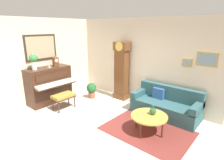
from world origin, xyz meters
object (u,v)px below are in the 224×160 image
object	(u,v)px
piano	(49,85)
green_jug	(153,111)
piano_bench	(63,97)
teacup	(49,67)
potted_plant	(91,89)
couch	(166,105)
mantel_clock	(56,61)
grandfather_clock	(121,73)
coffee_table	(149,117)
flower_vase	(34,60)

from	to	relation	value
piano	green_jug	bearing A→B (deg)	9.71
piano_bench	teacup	size ratio (longest dim) A/B	6.03
piano	potted_plant	bearing A→B (deg)	55.90
couch	mantel_clock	size ratio (longest dim) A/B	5.00
grandfather_clock	piano	bearing A→B (deg)	-131.88
teacup	green_jug	xyz separation A→B (m)	(3.54, 0.57, -0.70)
coffee_table	couch	bearing A→B (deg)	94.48
grandfather_clock	couch	size ratio (longest dim) A/B	1.07
piano_bench	grandfather_clock	distance (m)	2.13
grandfather_clock	coffee_table	distance (m)	2.37
potted_plant	teacup	bearing A→B (deg)	-123.76
mantel_clock	teacup	bearing A→B (deg)	-82.59
mantel_clock	green_jug	xyz separation A→B (m)	(3.57, 0.30, -0.84)
piano	coffee_table	world-z (taller)	piano
piano_bench	coffee_table	size ratio (longest dim) A/B	0.80
piano	flower_vase	bearing A→B (deg)	-89.76
piano	mantel_clock	world-z (taller)	mantel_clock
couch	potted_plant	size ratio (longest dim) A/B	3.39
piano	couch	bearing A→B (deg)	25.51
green_jug	grandfather_clock	bearing A→B (deg)	147.34
couch	coffee_table	distance (m)	1.14
piano_bench	teacup	bearing A→B (deg)	174.83
piano	mantel_clock	size ratio (longest dim) A/B	3.79
flower_vase	teacup	distance (m)	0.57
couch	coffee_table	world-z (taller)	couch
piano	coffee_table	xyz separation A→B (m)	(3.54, 0.51, -0.19)
piano_bench	mantel_clock	size ratio (longest dim) A/B	1.84
mantel_clock	potted_plant	distance (m)	1.59
flower_vase	teacup	size ratio (longest dim) A/B	5.00
coffee_table	flower_vase	bearing A→B (deg)	-164.87
mantel_clock	coffee_table	bearing A→B (deg)	3.20
green_jug	flower_vase	bearing A→B (deg)	-163.53
mantel_clock	teacup	size ratio (longest dim) A/B	3.28
grandfather_clock	teacup	size ratio (longest dim) A/B	17.50
piano	grandfather_clock	world-z (taller)	grandfather_clock
piano_bench	grandfather_clock	xyz separation A→B (m)	(0.84, 1.87, 0.56)
coffee_table	green_jug	size ratio (longest dim) A/B	3.67
piano	couch	distance (m)	3.83
couch	flower_vase	xyz separation A→B (m)	(-3.45, -2.09, 1.22)
piano_bench	couch	xyz separation A→B (m)	(2.63, 1.67, -0.09)
teacup	flower_vase	bearing A→B (deg)	-94.23
couch	green_jug	world-z (taller)	couch
couch	mantel_clock	world-z (taller)	mantel_clock
grandfather_clock	green_jug	size ratio (longest dim) A/B	8.46
flower_vase	teacup	xyz separation A→B (m)	(0.04, 0.49, -0.29)
flower_vase	green_jug	size ratio (longest dim) A/B	2.42
potted_plant	piano_bench	bearing A→B (deg)	-89.25
piano_bench	teacup	world-z (taller)	teacup
mantel_clock	flower_vase	xyz separation A→B (m)	(-0.00, -0.76, 0.14)
potted_plant	mantel_clock	bearing A→B (deg)	-132.59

